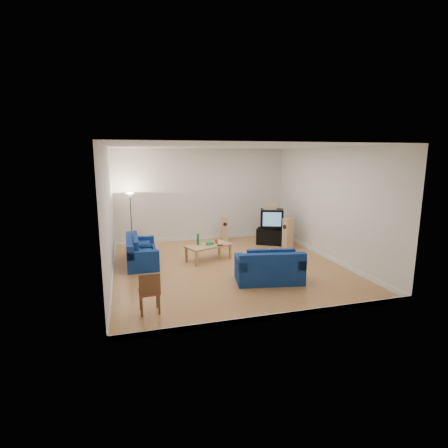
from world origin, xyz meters
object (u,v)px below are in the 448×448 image
object	(u,v)px
sofa_three_seat	(140,254)
sofa_loveseat	(269,270)
television	(272,218)
tv_stand	(270,236)
coffee_table	(208,247)

from	to	relation	value
sofa_three_seat	sofa_loveseat	xyz separation A→B (m)	(2.90, -2.36, 0.03)
sofa_loveseat	television	distance (m)	3.66
tv_stand	television	xyz separation A→B (m)	(0.02, -0.04, 0.64)
sofa_three_seat	sofa_loveseat	world-z (taller)	sofa_loveseat
sofa_loveseat	tv_stand	bearing A→B (deg)	76.69
sofa_loveseat	coffee_table	world-z (taller)	sofa_loveseat
sofa_three_seat	tv_stand	bearing A→B (deg)	102.72
tv_stand	television	size ratio (longest dim) A/B	0.99
coffee_table	tv_stand	world-z (taller)	tv_stand
tv_stand	sofa_loveseat	bearing A→B (deg)	-82.76
television	sofa_loveseat	bearing A→B (deg)	-92.92
coffee_table	sofa_loveseat	bearing A→B (deg)	-64.41
sofa_three_seat	tv_stand	world-z (taller)	sofa_three_seat
sofa_loveseat	television	world-z (taller)	television
sofa_loveseat	tv_stand	world-z (taller)	sofa_loveseat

